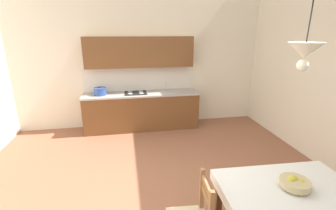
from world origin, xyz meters
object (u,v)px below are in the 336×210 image
(kitchen_cabinetry, at_px, (141,94))
(dining_table, at_px, (287,198))
(fruit_bowl, at_px, (295,183))
(pendant_lamp, at_px, (305,51))

(kitchen_cabinetry, relative_size, dining_table, 1.88)
(dining_table, height_order, fruit_bowl, fruit_bowl)
(dining_table, bearing_deg, fruit_bowl, -14.65)
(fruit_bowl, bearing_deg, kitchen_cabinetry, 109.54)
(kitchen_cabinetry, distance_m, dining_table, 3.92)
(kitchen_cabinetry, height_order, fruit_bowl, kitchen_cabinetry)
(fruit_bowl, xyz_separation_m, pendant_lamp, (-0.02, 0.14, 1.33))
(kitchen_cabinetry, bearing_deg, fruit_bowl, -70.46)
(kitchen_cabinetry, xyz_separation_m, pendant_lamp, (1.29, -3.57, 1.28))
(dining_table, distance_m, pendant_lamp, 1.52)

